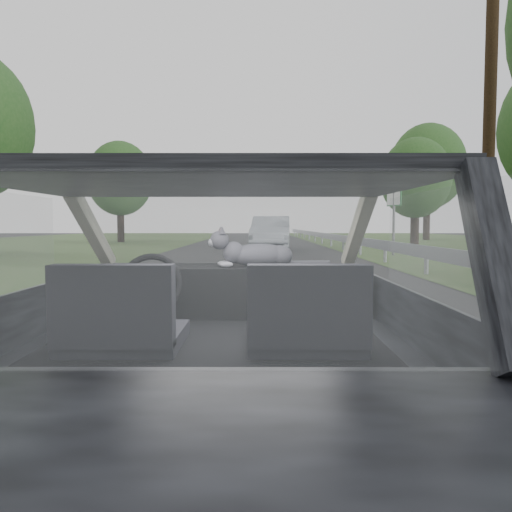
{
  "coord_description": "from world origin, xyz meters",
  "views": [
    {
      "loc": [
        0.19,
        -2.41,
        1.25
      ],
      "look_at": [
        0.18,
        0.57,
        1.06
      ],
      "focal_mm": 35.0,
      "sensor_mm": 36.0,
      "label": 1
    }
  ],
  "objects_px": {
    "other_car": "(271,233)",
    "utility_pole": "(490,91)",
    "cat": "(259,253)",
    "highway_sign": "(394,223)",
    "subject_car": "(218,332)"
  },
  "relations": [
    {
      "from": "other_car",
      "to": "utility_pole",
      "type": "xyz_separation_m",
      "value": [
        5.0,
        -11.52,
        3.67
      ]
    },
    {
      "from": "cat",
      "to": "highway_sign",
      "type": "bearing_deg",
      "value": 58.77
    },
    {
      "from": "subject_car",
      "to": "utility_pole",
      "type": "height_order",
      "value": "utility_pole"
    },
    {
      "from": "subject_car",
      "to": "cat",
      "type": "distance_m",
      "value": 0.7
    },
    {
      "from": "cat",
      "to": "other_car",
      "type": "height_order",
      "value": "other_car"
    },
    {
      "from": "subject_car",
      "to": "other_car",
      "type": "relative_size",
      "value": 0.8
    },
    {
      "from": "highway_sign",
      "to": "subject_car",
      "type": "bearing_deg",
      "value": -123.7
    },
    {
      "from": "subject_car",
      "to": "highway_sign",
      "type": "height_order",
      "value": "highway_sign"
    },
    {
      "from": "subject_car",
      "to": "other_car",
      "type": "distance_m",
      "value": 21.48
    },
    {
      "from": "utility_pole",
      "to": "other_car",
      "type": "bearing_deg",
      "value": 113.49
    },
    {
      "from": "other_car",
      "to": "highway_sign",
      "type": "distance_m",
      "value": 6.13
    },
    {
      "from": "subject_car",
      "to": "cat",
      "type": "height_order",
      "value": "subject_car"
    },
    {
      "from": "cat",
      "to": "utility_pole",
      "type": "relative_size",
      "value": 0.06
    },
    {
      "from": "cat",
      "to": "utility_pole",
      "type": "distance_m",
      "value": 11.47
    },
    {
      "from": "other_car",
      "to": "highway_sign",
      "type": "relative_size",
      "value": 1.91
    }
  ]
}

